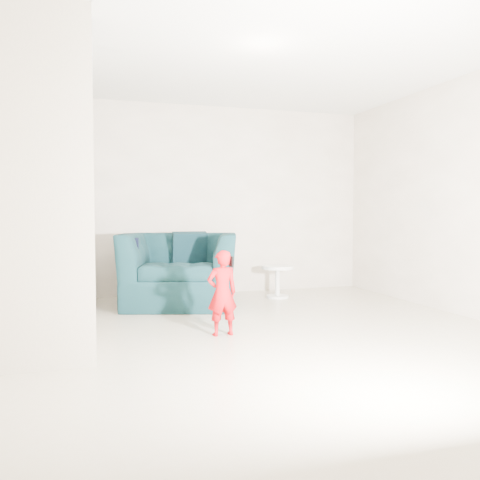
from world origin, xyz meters
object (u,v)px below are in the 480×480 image
armchair (180,269)px  toddler (222,293)px  side_table (278,276)px  staircase (36,237)px

armchair → toddler: 1.69m
toddler → side_table: toddler is taller
toddler → side_table: (1.29, 1.86, -0.11)m
side_table → staircase: 3.37m
side_table → staircase: bearing=-153.0°
toddler → side_table: size_ratio=1.83×
armchair → staircase: bearing=-123.7°
armchair → side_table: 1.40m
toddler → side_table: bearing=-129.3°
armchair → side_table: (1.38, 0.17, -0.16)m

